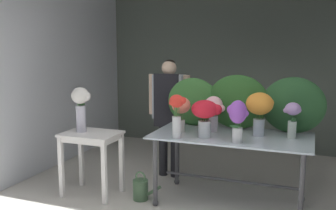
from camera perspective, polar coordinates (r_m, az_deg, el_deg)
name	(u,v)px	position (r m, az deg, el deg)	size (l,w,h in m)	color
ground_plane	(213,185)	(5.09, 6.81, -11.87)	(8.76, 8.76, 0.00)	beige
wall_back	(244,64)	(6.71, 11.27, 6.08)	(4.98, 0.12, 2.96)	slate
wall_left	(50,67)	(5.88, -17.25, 5.43)	(0.12, 4.10, 2.96)	silver
display_table_glass	(231,146)	(4.36, 9.43, -6.05)	(1.75, 0.92, 0.82)	silver
side_table_white	(91,143)	(4.67, -11.43, -5.55)	(0.67, 0.50, 0.77)	white
florist	(169,106)	(5.15, 0.14, -0.11)	(0.59, 0.24, 1.61)	#232328
foliage_backdrop	(241,103)	(4.59, 10.92, 0.31)	(1.87, 0.28, 0.65)	#387033
vase_crimson_carnations	(205,114)	(4.13, 5.63, -1.28)	(0.33, 0.29, 0.41)	silver
vase_violet_peonies	(237,117)	(3.95, 10.38, -1.82)	(0.23, 0.19, 0.44)	silver
vase_sunset_stock	(260,107)	(4.29, 13.57, -0.33)	(0.30, 0.30, 0.49)	silver
vase_coral_roses	(181,108)	(4.37, 1.97, -0.53)	(0.22, 0.22, 0.41)	silver
vase_blush_snapdragons	(214,110)	(4.42, 6.89, -0.70)	(0.24, 0.21, 0.41)	silver
vase_lilac_ranunculus	(293,117)	(4.27, 18.17, -1.68)	(0.19, 0.17, 0.39)	silver
vase_scarlet_anemones	(177,113)	(4.07, 1.35, -1.21)	(0.18, 0.16, 0.48)	silver
vase_white_roses_tall	(81,105)	(4.65, -12.93, -0.03)	(0.24, 0.21, 0.54)	silver
watering_can	(141,189)	(4.60, -4.08, -12.49)	(0.35, 0.18, 0.34)	#4C704C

